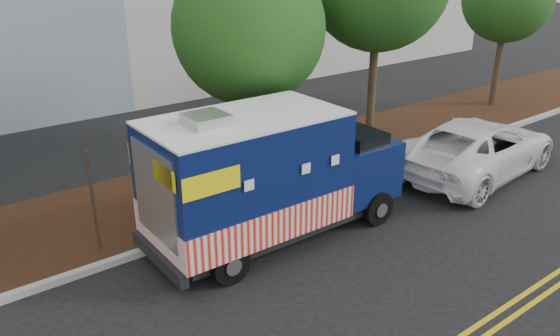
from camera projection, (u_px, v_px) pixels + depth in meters
ground at (271, 246)px, 12.23m from camera, size 120.00×120.00×0.00m
curb at (237, 220)px, 13.23m from camera, size 120.00×0.18×0.15m
mulch_strip at (194, 191)px, 14.77m from camera, size 120.00×4.00×0.15m
tree_b at (249, 29)px, 14.21m from camera, size 4.03×4.03×6.24m
sign_post at (93, 204)px, 11.46m from camera, size 0.06×0.06×2.40m
food_truck at (266, 180)px, 12.02m from camera, size 6.14×2.40×3.22m
white_car at (477, 147)px, 15.83m from camera, size 6.03×3.23×1.61m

